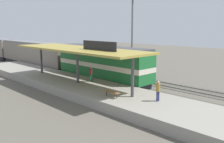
# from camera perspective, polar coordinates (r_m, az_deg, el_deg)

# --- Properties ---
(ground_plane) EXTENTS (120.00, 120.00, 0.00)m
(ground_plane) POSITION_cam_1_polar(r_m,az_deg,el_deg) (32.48, 1.70, -2.28)
(ground_plane) COLOR #5B564C
(track_near) EXTENTS (3.20, 110.00, 0.16)m
(track_near) POSITION_cam_1_polar(r_m,az_deg,el_deg) (31.10, -0.87, -2.77)
(track_near) COLOR #4E4941
(track_near) RESTS_ON ground
(track_far) EXTENTS (3.20, 110.00, 0.16)m
(track_far) POSITION_cam_1_polar(r_m,az_deg,el_deg) (34.34, 4.73, -1.58)
(track_far) COLOR #4E4941
(track_far) RESTS_ON ground
(platform) EXTENTS (6.00, 44.00, 0.90)m
(platform) POSITION_cam_1_polar(r_m,az_deg,el_deg) (28.14, -7.73, -3.37)
(platform) COLOR gray
(platform) RESTS_ON ground
(station_canopy) EXTENTS (5.20, 18.00, 4.70)m
(station_canopy) POSITION_cam_1_polar(r_m,az_deg,el_deg) (27.41, -7.81, 4.93)
(station_canopy) COLOR #47474C
(station_canopy) RESTS_ON platform
(platform_bench) EXTENTS (0.44, 1.70, 0.50)m
(platform_bench) POSITION_cam_1_polar(r_m,az_deg,el_deg) (21.98, -0.11, -4.70)
(platform_bench) COLOR #333338
(platform_bench) RESTS_ON platform
(locomotive) EXTENTS (2.93, 14.43, 4.44)m
(locomotive) POSITION_cam_1_polar(r_m,az_deg,el_deg) (31.46, -2.25, 1.78)
(locomotive) COLOR #28282D
(locomotive) RESTS_ON track_near
(passenger_carriage_front) EXTENTS (2.90, 20.00, 4.24)m
(passenger_carriage_front) POSITION_cam_1_polar(r_m,az_deg,el_deg) (46.37, -17.30, 3.88)
(passenger_carriage_front) COLOR #28282D
(passenger_carriage_front) RESTS_ON track_near
(freight_car) EXTENTS (2.80, 12.00, 3.54)m
(freight_car) POSITION_cam_1_polar(r_m,az_deg,el_deg) (37.48, -1.04, 2.44)
(freight_car) COLOR #28282D
(freight_car) RESTS_ON track_far
(light_mast) EXTENTS (1.10, 1.10, 11.70)m
(light_mast) POSITION_cam_1_polar(r_m,az_deg,el_deg) (38.07, 4.66, 12.23)
(light_mast) COLOR slate
(light_mast) RESTS_ON ground
(person_waiting) EXTENTS (0.34, 0.34, 1.71)m
(person_waiting) POSITION_cam_1_polar(r_m,az_deg,el_deg) (21.00, 10.42, -4.13)
(person_waiting) COLOR navy
(person_waiting) RESTS_ON platform
(person_walking) EXTENTS (0.34, 0.34, 1.71)m
(person_walking) POSITION_cam_1_polar(r_m,az_deg,el_deg) (28.18, -4.86, -0.38)
(person_walking) COLOR #23603D
(person_walking) RESTS_ON platform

